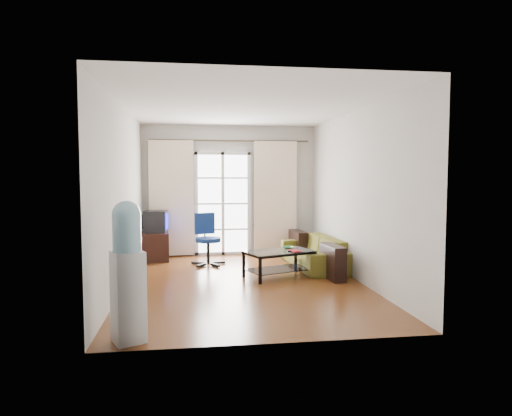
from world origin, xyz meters
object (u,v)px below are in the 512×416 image
Objects in this scene: sofa at (313,252)px; task_chair at (208,250)px; tv_stand at (155,246)px; water_cooler at (128,269)px; coffee_table at (279,260)px; crt_tv at (155,221)px.

sofa is 2.02× the size of task_chair.
water_cooler is (0.09, -4.50, 0.47)m from tv_stand.
tv_stand is at bearing 66.25° from water_cooler.
coffee_table is 2.83m from tv_stand.
tv_stand is 4.52m from water_cooler.
sofa is 2.58× the size of tv_stand.
crt_tv is 0.52× the size of task_chair.
sofa reaches higher than coffee_table.
water_cooler reaches higher than sofa.
coffee_table is 2.89m from crt_tv.
task_chair is at bearing -29.39° from crt_tv.
tv_stand is at bearing 138.92° from coffee_table.
crt_tv is (-2.91, 1.14, 0.49)m from sofa.
tv_stand is (-2.13, 1.86, -0.01)m from coffee_table.
task_chair reaches higher than sofa.
water_cooler is at bearing -94.82° from tv_stand.
sofa is 1.58× the size of coffee_table.
coffee_table is at bearing -37.13° from crt_tv.
coffee_table is 1.28× the size of task_chair.
tv_stand is 0.78× the size of task_chair.
sofa is 1.95m from task_chair.
task_chair is 0.68× the size of water_cooler.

